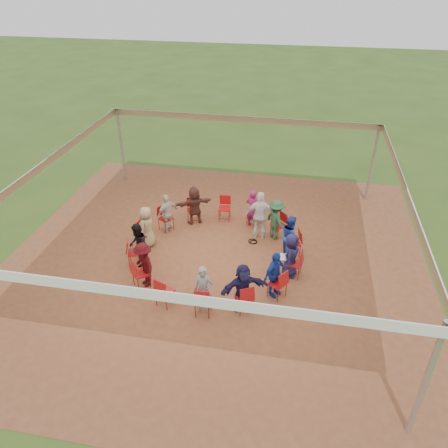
% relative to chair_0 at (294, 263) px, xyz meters
% --- Properties ---
extents(ground, '(80.00, 80.00, 0.00)m').
position_rel_chair_0_xyz_m(ground, '(-2.45, 0.38, -0.45)').
color(ground, '#304D18').
rests_on(ground, ground).
extents(dirt_patch, '(13.00, 13.00, 0.00)m').
position_rel_chair_0_xyz_m(dirt_patch, '(-2.45, 0.38, -0.44)').
color(dirt_patch, brown).
rests_on(dirt_patch, ground).
extents(tent, '(10.33, 10.33, 3.00)m').
position_rel_chair_0_xyz_m(tent, '(-2.45, 0.38, 1.92)').
color(tent, '#B2B2B7').
rests_on(tent, ground).
extents(chair_0, '(0.50, 0.48, 0.90)m').
position_rel_chair_0_xyz_m(chair_0, '(0.00, 0.00, 0.00)').
color(chair_0, '#AA1011').
rests_on(chair_0, ground).
extents(chair_1, '(0.54, 0.53, 0.90)m').
position_rel_chair_0_xyz_m(chair_1, '(-0.08, 1.10, 0.00)').
color(chair_1, '#AA1011').
rests_on(chair_1, ground).
extents(chair_2, '(0.61, 0.61, 0.90)m').
position_rel_chair_0_xyz_m(chair_2, '(-0.63, 2.05, 0.00)').
color(chair_2, '#AA1011').
rests_on(chair_2, ground).
extents(chair_3, '(0.55, 0.56, 0.90)m').
position_rel_chair_0_xyz_m(chair_3, '(-1.54, 2.68, 0.00)').
color(chair_3, '#AA1011').
rests_on(chair_3, ground).
extents(chair_4, '(0.45, 0.47, 0.90)m').
position_rel_chair_0_xyz_m(chair_4, '(-2.62, 2.85, 0.00)').
color(chair_4, '#AA1011').
rests_on(chair_4, ground).
extents(chair_5, '(0.58, 0.59, 0.90)m').
position_rel_chair_0_xyz_m(chair_5, '(-3.68, 2.52, 0.00)').
color(chair_5, '#AA1011').
rests_on(chair_5, ground).
extents(chair_6, '(0.60, 0.60, 0.90)m').
position_rel_chair_0_xyz_m(chair_6, '(-4.49, 1.78, 0.00)').
color(chair_6, '#AA1011').
rests_on(chair_6, ground).
extents(chair_7, '(0.50, 0.48, 0.90)m').
position_rel_chair_0_xyz_m(chair_7, '(-4.89, 0.75, 0.00)').
color(chair_7, '#AA1011').
rests_on(chair_7, ground).
extents(chair_8, '(0.54, 0.53, 0.90)m').
position_rel_chair_0_xyz_m(chair_8, '(-4.81, -0.35, 0.00)').
color(chair_8, '#AA1011').
rests_on(chair_8, ground).
extents(chair_9, '(0.61, 0.61, 0.90)m').
position_rel_chair_0_xyz_m(chair_9, '(-4.27, -1.30, 0.00)').
color(chair_9, '#AA1011').
rests_on(chair_9, ground).
extents(chair_10, '(0.55, 0.56, 0.90)m').
position_rel_chair_0_xyz_m(chair_10, '(-3.36, -1.92, 0.00)').
color(chair_10, '#AA1011').
rests_on(chair_10, ground).
extents(chair_11, '(0.45, 0.47, 0.90)m').
position_rel_chair_0_xyz_m(chair_11, '(-2.27, -2.09, 0.00)').
color(chair_11, '#AA1011').
rests_on(chair_11, ground).
extents(chair_12, '(0.58, 0.59, 0.90)m').
position_rel_chair_0_xyz_m(chair_12, '(-1.22, -1.77, 0.00)').
color(chair_12, '#AA1011').
rests_on(chair_12, ground).
extents(chair_13, '(0.60, 0.60, 0.90)m').
position_rel_chair_0_xyz_m(chair_13, '(-0.41, -1.02, 0.00)').
color(chair_13, '#AA1011').
rests_on(chair_13, ground).
extents(person_seated_0, '(0.49, 0.74, 1.41)m').
position_rel_chair_0_xyz_m(person_seated_0, '(-0.12, 0.02, 0.26)').
color(person_seated_0, '#1A1741').
rests_on(person_seated_0, ground).
extents(person_seated_1, '(0.58, 0.77, 1.41)m').
position_rel_chair_0_xyz_m(person_seated_1, '(-0.19, 1.06, 0.26)').
color(person_seated_1, '#1A349B').
rests_on(person_seated_1, ground).
extents(person_seated_2, '(0.95, 0.98, 1.41)m').
position_rel_chair_0_xyz_m(person_seated_2, '(-0.71, 1.97, 0.26)').
color(person_seated_2, '#265031').
rests_on(person_seated_2, ground).
extents(person_seated_3, '(0.60, 0.50, 1.41)m').
position_rel_chair_0_xyz_m(person_seated_3, '(-1.58, 2.57, 0.26)').
color(person_seated_3, '#871750').
rests_on(person_seated_3, ground).
extents(person_seated_4, '(1.38, 1.08, 1.41)m').
position_rel_chair_0_xyz_m(person_seated_4, '(-3.62, 2.42, 0.26)').
color(person_seated_4, '#542D26').
rests_on(person_seated_4, ground).
extents(person_seated_5, '(0.82, 0.92, 1.41)m').
position_rel_chair_0_xyz_m(person_seated_5, '(-4.39, 1.71, 0.26)').
color(person_seated_5, beige).
rests_on(person_seated_5, ground).
extents(person_seated_6, '(0.49, 0.74, 1.41)m').
position_rel_chair_0_xyz_m(person_seated_6, '(-4.77, 0.74, 0.26)').
color(person_seated_6, '#998B62').
rests_on(person_seated_6, ground).
extents(person_seated_7, '(0.58, 0.77, 1.41)m').
position_rel_chair_0_xyz_m(person_seated_7, '(-4.70, -0.31, 0.26)').
color(person_seated_7, black).
rests_on(person_seated_7, ground).
extents(person_seated_8, '(0.95, 0.98, 1.41)m').
position_rel_chair_0_xyz_m(person_seated_8, '(-4.18, -1.22, 0.26)').
color(person_seated_8, '#3A070B').
rests_on(person_seated_8, ground).
extents(person_seated_9, '(0.54, 0.37, 1.41)m').
position_rel_chair_0_xyz_m(person_seated_9, '(-2.28, -1.97, 0.26)').
color(person_seated_9, slate).
rests_on(person_seated_9, ground).
extents(person_seated_10, '(1.38, 1.08, 1.41)m').
position_rel_chair_0_xyz_m(person_seated_10, '(-1.28, -1.67, 0.26)').
color(person_seated_10, '#1A1741').
rests_on(person_seated_10, ground).
extents(person_seated_11, '(0.82, 0.92, 1.41)m').
position_rel_chair_0_xyz_m(person_seated_11, '(-0.50, -0.96, 0.26)').
color(person_seated_11, '#1A349B').
rests_on(person_seated_11, ground).
extents(standing_person, '(1.05, 0.62, 1.71)m').
position_rel_chair_0_xyz_m(standing_person, '(-1.24, 1.89, 0.41)').
color(standing_person, silver).
rests_on(standing_person, ground).
extents(cable_coil, '(0.38, 0.38, 0.03)m').
position_rel_chair_0_xyz_m(cable_coil, '(-1.41, 1.56, -0.43)').
color(cable_coil, black).
rests_on(cable_coil, ground).
extents(laptop, '(0.33, 0.39, 0.24)m').
position_rel_chair_0_xyz_m(laptop, '(-0.27, 0.04, 0.22)').
color(laptop, '#B7B7BC').
rests_on(laptop, ground).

